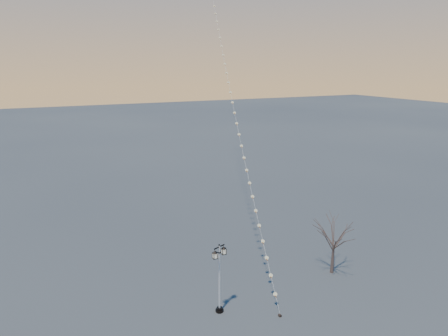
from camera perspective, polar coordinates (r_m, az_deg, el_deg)
ground at (r=28.56m, az=5.82°, el=-19.07°), size 300.00×300.00×0.00m
street_lamp at (r=26.41m, az=-0.66°, el=-15.17°), size 1.17×0.72×4.85m
bare_tree at (r=31.92m, az=15.63°, el=-9.51°), size 2.65×2.65×4.39m
kite_train at (r=44.34m, az=0.13°, el=17.27°), size 13.18×43.22×35.97m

